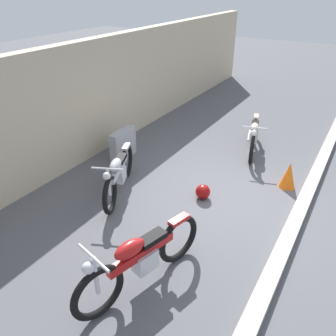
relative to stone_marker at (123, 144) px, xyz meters
name	(u,v)px	position (x,y,z in m)	size (l,w,h in m)	color
ground_plane	(228,199)	(-0.37, -2.79, -0.35)	(40.00, 40.00, 0.00)	#56565B
building_wall	(80,103)	(-0.37, 0.83, 0.96)	(18.00, 0.30, 2.61)	beige
curb_strip	(297,218)	(-0.37, -4.08, -0.29)	(18.00, 0.24, 0.12)	#B7B2A8
stone_marker	(123,144)	(0.00, 0.00, 0.00)	(0.79, 0.20, 0.70)	#9E9EA3
helmet	(203,192)	(-0.58, -2.35, -0.21)	(0.29, 0.29, 0.29)	maroon
traffic_cone	(289,175)	(0.68, -3.65, -0.08)	(0.32, 0.32, 0.55)	orange
motorcycle_silver	(119,173)	(-1.24, -0.85, 0.09)	(1.89, 0.97, 0.91)	black
motorcycle_cream	(254,135)	(1.92, -2.49, 0.07)	(1.92, 0.74, 0.88)	black
motorcycle_red	(141,259)	(-2.95, -2.56, 0.12)	(2.13, 0.80, 0.98)	black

